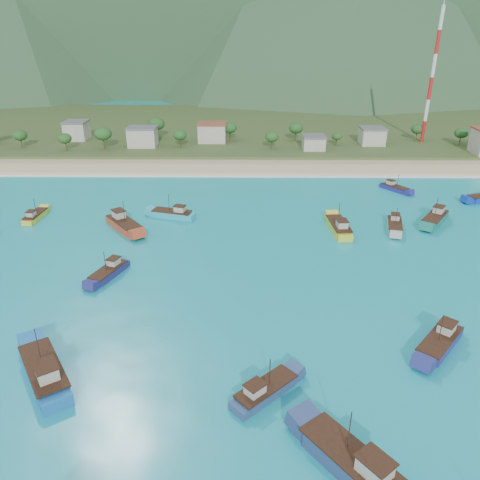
{
  "coord_description": "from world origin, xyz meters",
  "views": [
    {
      "loc": [
        3.32,
        -62.64,
        39.93
      ],
      "look_at": [
        2.44,
        18.0,
        3.0
      ],
      "focal_mm": 35.0,
      "sensor_mm": 36.0,
      "label": 1
    }
  ],
  "objects_px": {
    "boat_25": "(353,465)",
    "boat_14": "(45,373)",
    "boat_9": "(440,343)",
    "boat_2": "(435,219)",
    "boat_24": "(109,273)",
    "boat_6": "(395,188)",
    "boat_26": "(339,228)",
    "radio_tower": "(432,77)",
    "boat_15": "(265,392)",
    "boat_22": "(173,214)",
    "boat_10": "(124,225)",
    "boat_5": "(35,217)",
    "boat_20": "(395,226)"
  },
  "relations": [
    {
      "from": "boat_25",
      "to": "boat_14",
      "type": "bearing_deg",
      "value": 122.4
    },
    {
      "from": "boat_9",
      "to": "boat_14",
      "type": "height_order",
      "value": "boat_14"
    },
    {
      "from": "boat_2",
      "to": "boat_24",
      "type": "xyz_separation_m",
      "value": [
        -66.26,
        -25.24,
        -0.2
      ]
    },
    {
      "from": "boat_6",
      "to": "boat_26",
      "type": "height_order",
      "value": "boat_26"
    },
    {
      "from": "radio_tower",
      "to": "boat_14",
      "type": "height_order",
      "value": "radio_tower"
    },
    {
      "from": "boat_9",
      "to": "boat_25",
      "type": "distance_m",
      "value": 25.36
    },
    {
      "from": "boat_9",
      "to": "boat_24",
      "type": "relative_size",
      "value": 1.04
    },
    {
      "from": "boat_25",
      "to": "boat_26",
      "type": "bearing_deg",
      "value": 43.45
    },
    {
      "from": "radio_tower",
      "to": "boat_15",
      "type": "height_order",
      "value": "radio_tower"
    },
    {
      "from": "boat_14",
      "to": "boat_22",
      "type": "xyz_separation_m",
      "value": [
        8.07,
        54.34,
        -0.28
      ]
    },
    {
      "from": "radio_tower",
      "to": "boat_25",
      "type": "distance_m",
      "value": 150.06
    },
    {
      "from": "boat_6",
      "to": "boat_14",
      "type": "distance_m",
      "value": 98.52
    },
    {
      "from": "boat_10",
      "to": "boat_14",
      "type": "distance_m",
      "value": 47.61
    },
    {
      "from": "boat_5",
      "to": "boat_24",
      "type": "height_order",
      "value": "boat_24"
    },
    {
      "from": "boat_20",
      "to": "boat_26",
      "type": "bearing_deg",
      "value": 21.4
    },
    {
      "from": "boat_10",
      "to": "boat_14",
      "type": "height_order",
      "value": "boat_14"
    },
    {
      "from": "boat_22",
      "to": "boat_26",
      "type": "height_order",
      "value": "boat_26"
    },
    {
      "from": "boat_9",
      "to": "boat_22",
      "type": "height_order",
      "value": "boat_9"
    },
    {
      "from": "boat_5",
      "to": "boat_26",
      "type": "distance_m",
      "value": 68.07
    },
    {
      "from": "boat_25",
      "to": "boat_24",
      "type": "bearing_deg",
      "value": 93.57
    },
    {
      "from": "radio_tower",
      "to": "boat_15",
      "type": "xyz_separation_m",
      "value": [
        -61.94,
        -127.86,
        -23.38
      ]
    },
    {
      "from": "boat_20",
      "to": "boat_22",
      "type": "distance_m",
      "value": 49.36
    },
    {
      "from": "boat_2",
      "to": "boat_5",
      "type": "xyz_separation_m",
      "value": [
        -90.14,
        1.18,
        -0.26
      ]
    },
    {
      "from": "boat_5",
      "to": "boat_15",
      "type": "distance_m",
      "value": 74.84
    },
    {
      "from": "boat_22",
      "to": "radio_tower",
      "type": "bearing_deg",
      "value": -32.47
    },
    {
      "from": "boat_5",
      "to": "boat_6",
      "type": "bearing_deg",
      "value": 16.81
    },
    {
      "from": "boat_10",
      "to": "boat_14",
      "type": "bearing_deg",
      "value": 54.23
    },
    {
      "from": "boat_14",
      "to": "boat_24",
      "type": "height_order",
      "value": "boat_14"
    },
    {
      "from": "boat_5",
      "to": "boat_10",
      "type": "height_order",
      "value": "boat_10"
    },
    {
      "from": "boat_20",
      "to": "boat_24",
      "type": "distance_m",
      "value": 60.28
    },
    {
      "from": "boat_6",
      "to": "boat_24",
      "type": "height_order",
      "value": "boat_24"
    },
    {
      "from": "boat_9",
      "to": "boat_15",
      "type": "height_order",
      "value": "boat_9"
    },
    {
      "from": "boat_14",
      "to": "boat_10",
      "type": "bearing_deg",
      "value": 57.68
    },
    {
      "from": "boat_2",
      "to": "boat_15",
      "type": "bearing_deg",
      "value": 89.35
    },
    {
      "from": "boat_2",
      "to": "boat_5",
      "type": "height_order",
      "value": "boat_2"
    },
    {
      "from": "boat_5",
      "to": "radio_tower",
      "type": "bearing_deg",
      "value": 35.98
    },
    {
      "from": "boat_24",
      "to": "boat_25",
      "type": "distance_m",
      "value": 52.43
    },
    {
      "from": "boat_20",
      "to": "boat_26",
      "type": "distance_m",
      "value": 12.46
    },
    {
      "from": "boat_24",
      "to": "boat_5",
      "type": "bearing_deg",
      "value": -27.17
    },
    {
      "from": "boat_2",
      "to": "boat_9",
      "type": "distance_m",
      "value": 47.65
    },
    {
      "from": "boat_2",
      "to": "boat_22",
      "type": "xyz_separation_m",
      "value": [
        -58.99,
        2.49,
        -0.09
      ]
    },
    {
      "from": "radio_tower",
      "to": "boat_24",
      "type": "bearing_deg",
      "value": -131.78
    },
    {
      "from": "boat_22",
      "to": "boat_26",
      "type": "distance_m",
      "value": 37.41
    },
    {
      "from": "boat_5",
      "to": "boat_25",
      "type": "relative_size",
      "value": 0.7
    },
    {
      "from": "boat_2",
      "to": "boat_25",
      "type": "relative_size",
      "value": 0.88
    },
    {
      "from": "boat_25",
      "to": "boat_6",
      "type": "bearing_deg",
      "value": 33.82
    },
    {
      "from": "radio_tower",
      "to": "boat_24",
      "type": "relative_size",
      "value": 4.79
    },
    {
      "from": "boat_2",
      "to": "boat_25",
      "type": "distance_m",
      "value": 72.07
    },
    {
      "from": "boat_6",
      "to": "boat_24",
      "type": "relative_size",
      "value": 0.88
    },
    {
      "from": "boat_24",
      "to": "boat_25",
      "type": "relative_size",
      "value": 0.77
    }
  ]
}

